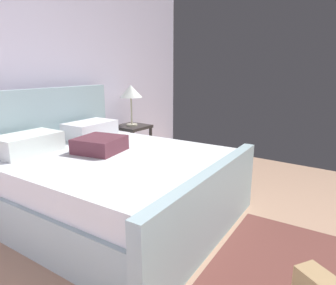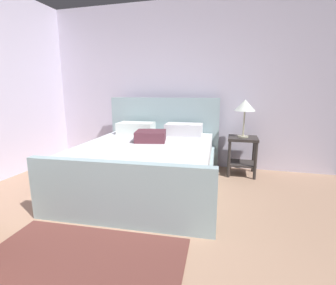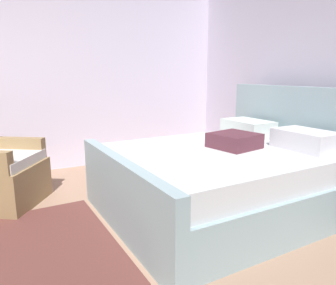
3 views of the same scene
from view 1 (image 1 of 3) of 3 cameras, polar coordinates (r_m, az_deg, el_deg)
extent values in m
cube|color=silver|center=(3.85, -22.06, 12.95)|extent=(4.98, 0.12, 2.76)
cube|color=#95B0B7|center=(2.93, -10.58, -10.08)|extent=(1.84, 2.02, 0.40)
cube|color=#95B0B7|center=(3.55, -22.94, 0.01)|extent=(1.85, 0.21, 1.19)
cube|color=#95B0B7|center=(2.36, 8.08, -12.80)|extent=(1.85, 0.21, 0.65)
cube|color=silver|center=(2.82, -10.86, -4.33)|extent=(1.75, 1.96, 0.22)
cube|color=silver|center=(3.05, -25.54, -0.18)|extent=(0.58, 0.39, 0.18)
cube|color=silver|center=(3.51, -14.82, 2.46)|extent=(0.58, 0.39, 0.18)
cube|color=#592C37|center=(2.87, -13.07, -0.37)|extent=(0.48, 0.48, 0.14)
cube|color=#2E2826|center=(4.26, -7.02, 3.04)|extent=(0.44, 0.44, 0.04)
cube|color=#2E2826|center=(4.36, -6.86, -2.13)|extent=(0.40, 0.40, 0.02)
cylinder|color=#2E2826|center=(4.07, -6.74, -1.82)|extent=(0.04, 0.04, 0.56)
cylinder|color=#2E2826|center=(4.35, -3.36, -0.71)|extent=(0.04, 0.04, 0.56)
cylinder|color=#2E2826|center=(4.33, -10.45, -0.99)|extent=(0.04, 0.04, 0.56)
cylinder|color=#2E2826|center=(4.59, -7.04, 0.00)|extent=(0.04, 0.04, 0.56)
cylinder|color=#B7B293|center=(4.26, -7.03, 3.44)|extent=(0.16, 0.16, 0.02)
cylinder|color=#B7B293|center=(4.23, -7.11, 6.11)|extent=(0.02, 0.02, 0.38)
cone|color=white|center=(4.20, -7.23, 9.84)|extent=(0.32, 0.32, 0.17)
cube|color=brown|center=(2.32, 21.22, -23.67)|extent=(1.64, 1.07, 0.01)
camera|label=2|loc=(3.07, 55.81, 6.18)|focal=26.18mm
camera|label=3|loc=(4.27, 33.83, 10.91)|focal=34.45mm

